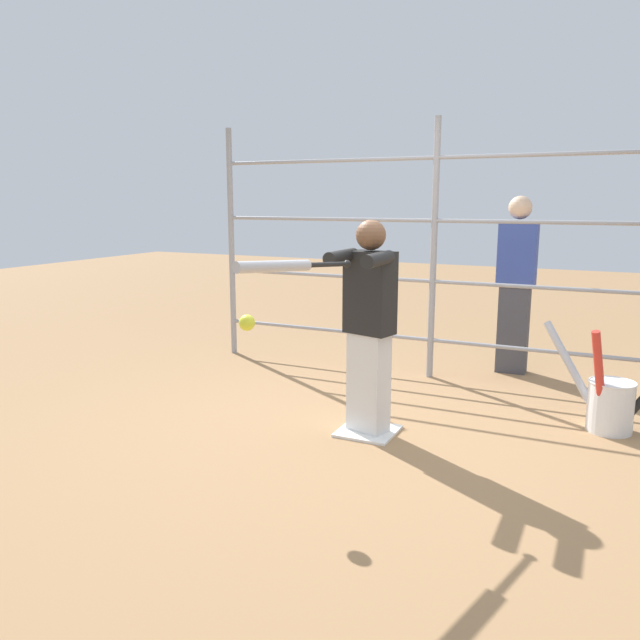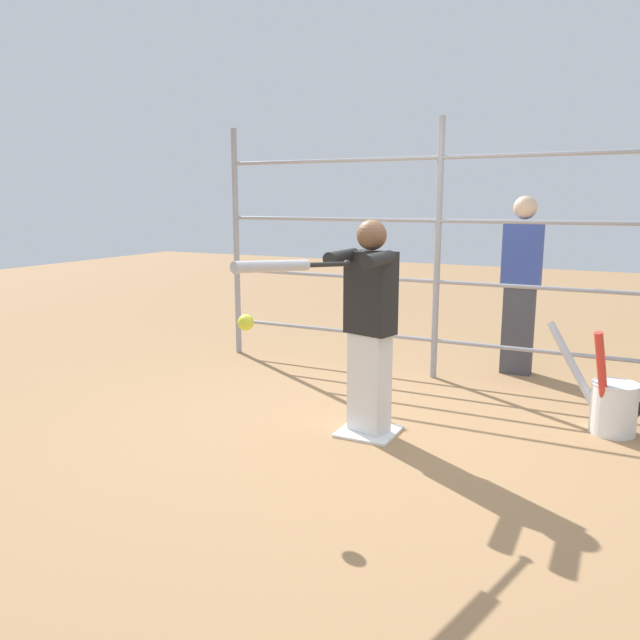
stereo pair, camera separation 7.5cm
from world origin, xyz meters
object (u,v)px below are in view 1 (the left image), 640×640
(softball_in_flight, at_px, (247,323))
(batter, at_px, (369,321))
(bat_bucket, at_px, (610,401))
(bystander_behind_fence, at_px, (516,282))
(baseball_bat_swinging, at_px, (284,266))

(softball_in_flight, bearing_deg, batter, -113.24)
(bat_bucket, height_order, bystander_behind_fence, bystander_behind_fence)
(batter, xyz_separation_m, baseball_bat_swinging, (0.17, 0.91, 0.46))
(softball_in_flight, bearing_deg, baseball_bat_swinging, -173.60)
(bat_bucket, xyz_separation_m, bystander_behind_fence, (0.89, -1.32, 0.65))
(softball_in_flight, relative_size, bystander_behind_fence, 0.06)
(batter, relative_size, softball_in_flight, 15.79)
(batter, distance_m, baseball_bat_swinging, 1.03)
(batter, xyz_separation_m, softball_in_flight, (0.40, 0.93, 0.12))
(softball_in_flight, height_order, bat_bucket, softball_in_flight)
(softball_in_flight, xyz_separation_m, bystander_behind_fence, (-1.07, -3.06, -0.06))
(bat_bucket, distance_m, bystander_behind_fence, 1.72)
(softball_in_flight, bearing_deg, bystander_behind_fence, -109.26)
(baseball_bat_swinging, xyz_separation_m, bat_bucket, (-1.72, -1.71, -1.06))
(baseball_bat_swinging, xyz_separation_m, bystander_behind_fence, (-0.83, -3.03, -0.40))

